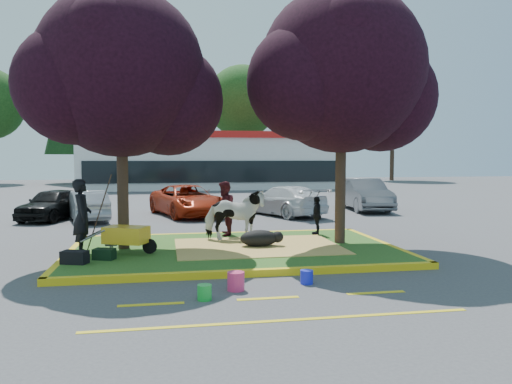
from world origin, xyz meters
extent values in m
plane|color=#424244|center=(0.00, 0.00, 0.00)|extent=(90.00, 90.00, 0.00)
cube|color=#26561A|center=(0.00, 0.00, 0.07)|extent=(8.00, 5.00, 0.15)
cube|color=yellow|center=(0.00, -2.58, 0.07)|extent=(8.30, 0.16, 0.15)
cube|color=yellow|center=(0.00, 2.58, 0.07)|extent=(8.30, 0.16, 0.15)
cube|color=yellow|center=(-4.08, 0.00, 0.07)|extent=(0.16, 5.30, 0.15)
cube|color=yellow|center=(4.08, 0.00, 0.07)|extent=(0.16, 5.30, 0.15)
cube|color=#E1BB5C|center=(0.60, 0.00, 0.15)|extent=(4.20, 3.00, 0.01)
cylinder|color=black|center=(-2.80, 0.40, 1.91)|extent=(0.28, 0.28, 3.53)
sphere|color=black|center=(-2.80, 0.40, 4.56)|extent=(4.20, 4.20, 4.20)
sphere|color=black|center=(-1.64, 0.60, 3.93)|extent=(2.86, 2.86, 2.86)
sphere|color=black|center=(-3.85, 0.10, 4.18)|extent=(2.86, 2.86, 2.86)
cylinder|color=black|center=(2.90, 0.20, 2.00)|extent=(0.28, 0.28, 3.70)
sphere|color=black|center=(2.90, 0.20, 4.77)|extent=(4.40, 4.40, 4.40)
sphere|color=black|center=(4.11, 0.40, 4.11)|extent=(2.99, 2.99, 2.99)
sphere|color=black|center=(1.80, -0.10, 4.37)|extent=(2.99, 2.99, 2.99)
cube|color=yellow|center=(-2.00, -4.20, 0.00)|extent=(1.10, 0.12, 0.01)
cube|color=yellow|center=(0.00, -4.20, 0.00)|extent=(1.10, 0.12, 0.01)
cube|color=yellow|center=(2.00, -4.20, 0.00)|extent=(1.10, 0.12, 0.01)
cube|color=yellow|center=(0.00, -5.40, 0.00)|extent=(6.00, 0.10, 0.01)
cube|color=silver|center=(2.00, 28.00, 2.00)|extent=(20.00, 8.00, 4.00)
cube|color=red|center=(2.00, 28.00, 4.15)|extent=(20.40, 8.40, 0.50)
cube|color=black|center=(2.00, 23.95, 1.40)|extent=(19.00, 0.10, 1.60)
cylinder|color=black|center=(-10.00, 37.00, 1.96)|extent=(0.44, 0.44, 3.92)
cone|color=black|center=(-10.00, 37.00, 8.68)|extent=(5.60, 5.60, 11.90)
cylinder|color=black|center=(-2.00, 38.50, 1.54)|extent=(0.44, 0.44, 3.08)
sphere|color=#143811|center=(-2.00, 38.50, 6.82)|extent=(6.16, 6.16, 6.16)
cylinder|color=black|center=(6.00, 37.50, 1.82)|extent=(0.44, 0.44, 3.64)
sphere|color=#143811|center=(6.00, 37.50, 8.06)|extent=(7.28, 7.28, 7.28)
cylinder|color=black|center=(14.00, 38.00, 1.75)|extent=(0.44, 0.44, 3.50)
cone|color=black|center=(14.00, 38.00, 7.75)|extent=(5.00, 5.00, 10.62)
cylinder|color=black|center=(22.00, 37.00, 1.61)|extent=(0.44, 0.44, 3.22)
sphere|color=#143811|center=(22.00, 37.00, 7.13)|extent=(6.44, 6.44, 6.44)
imported|color=silver|center=(0.12, 0.96, 0.87)|extent=(1.84, 1.17, 1.43)
ellipsoid|color=black|center=(0.63, 0.00, 0.37)|extent=(1.04, 0.65, 0.43)
imported|color=black|center=(-3.70, -0.21, 1.05)|extent=(0.50, 0.70, 1.80)
imported|color=#47141A|center=(-0.04, 1.99, 0.95)|extent=(0.72, 0.86, 1.60)
imported|color=black|center=(2.70, 1.66, 0.73)|extent=(0.42, 0.72, 1.15)
cylinder|color=black|center=(-2.13, -0.46, 0.33)|extent=(0.35, 0.21, 0.35)
cylinder|color=slate|center=(-3.02, -0.68, 0.28)|extent=(0.04, 0.04, 0.26)
cylinder|color=slate|center=(-3.02, -0.25, 0.28)|extent=(0.04, 0.04, 0.26)
cube|color=gold|center=(-2.67, -0.46, 0.62)|extent=(1.14, 0.95, 0.39)
cylinder|color=slate|center=(-3.41, -0.68, 0.64)|extent=(0.60, 0.31, 0.33)
cylinder|color=slate|center=(-3.41, -0.25, 0.64)|extent=(0.60, 0.31, 0.33)
cube|color=black|center=(-3.70, -1.33, 0.29)|extent=(0.62, 0.47, 0.28)
cube|color=black|center=(-3.12, -0.98, 0.27)|extent=(0.54, 0.43, 0.25)
cylinder|color=green|center=(-1.10, -4.10, 0.13)|extent=(0.32, 0.32, 0.27)
cylinder|color=#E9336E|center=(-0.48, -3.57, 0.17)|extent=(0.39, 0.39, 0.34)
cylinder|color=#1A24D7|center=(0.94, -3.34, 0.13)|extent=(0.29, 0.29, 0.27)
imported|color=black|center=(-6.12, 8.12, 0.62)|extent=(2.47, 3.91, 1.24)
imported|color=#95989C|center=(-4.71, 7.54, 0.59)|extent=(2.13, 3.77, 1.17)
imported|color=#A5270D|center=(-0.84, 8.48, 0.65)|extent=(3.43, 5.09, 1.30)
imported|color=silver|center=(3.20, 7.88, 0.63)|extent=(3.34, 4.67, 1.26)
imported|color=#57595E|center=(7.37, 9.23, 0.73)|extent=(1.98, 4.57, 1.46)
camera|label=1|loc=(-1.74, -12.57, 2.46)|focal=35.00mm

